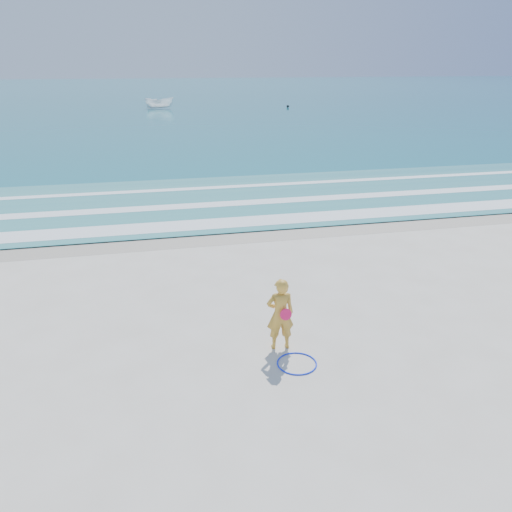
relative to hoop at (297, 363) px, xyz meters
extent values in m
plane|color=silver|center=(-0.73, 0.11, -0.02)|extent=(400.00, 400.00, 0.00)
cube|color=#B2A893|center=(-0.73, 9.11, -0.01)|extent=(400.00, 2.40, 0.00)
cube|color=#19727F|center=(-0.73, 105.11, 0.00)|extent=(400.00, 190.00, 0.04)
cube|color=#59B7AD|center=(-0.73, 14.11, 0.03)|extent=(400.00, 10.00, 0.01)
cube|color=white|center=(-0.73, 10.41, 0.04)|extent=(400.00, 1.40, 0.01)
cube|color=white|center=(-0.73, 13.31, 0.04)|extent=(400.00, 0.90, 0.01)
cube|color=white|center=(-0.73, 16.61, 0.04)|extent=(400.00, 0.60, 0.01)
torus|color=#0E2FFF|center=(0.00, 0.00, 0.00)|extent=(1.01, 1.01, 0.03)
imported|color=white|center=(-0.21, 64.76, 0.80)|extent=(4.20, 2.18, 1.54)
sphere|color=black|center=(17.78, 62.53, 0.21)|extent=(0.38, 0.38, 0.38)
imported|color=gold|center=(-0.19, 0.76, 0.86)|extent=(0.66, 0.46, 1.75)
cylinder|color=#FF1659|center=(-0.11, 0.58, 0.93)|extent=(0.27, 0.08, 0.27)
camera|label=1|loc=(-2.94, -8.97, 6.23)|focal=35.00mm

